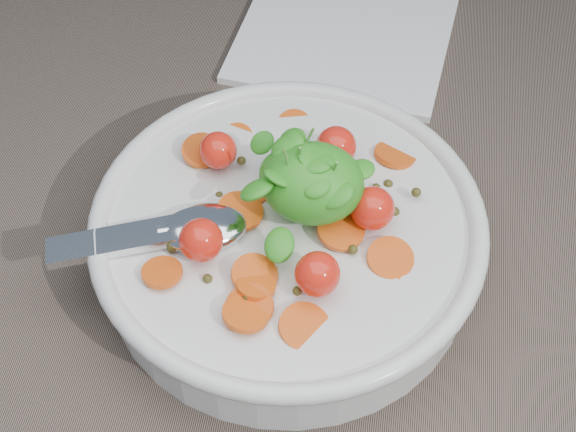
# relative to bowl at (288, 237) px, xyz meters

# --- Properties ---
(ground) EXTENTS (6.00, 6.00, 0.00)m
(ground) POSITION_rel_bowl_xyz_m (0.02, 0.02, -0.03)
(ground) COLOR #6F5D4F
(ground) RESTS_ON ground
(bowl) EXTENTS (0.26, 0.24, 0.10)m
(bowl) POSITION_rel_bowl_xyz_m (0.00, 0.00, 0.00)
(bowl) COLOR silver
(bowl) RESTS_ON ground
(napkin) EXTENTS (0.18, 0.16, 0.01)m
(napkin) POSITION_rel_bowl_xyz_m (0.01, 0.22, -0.03)
(napkin) COLOR white
(napkin) RESTS_ON ground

